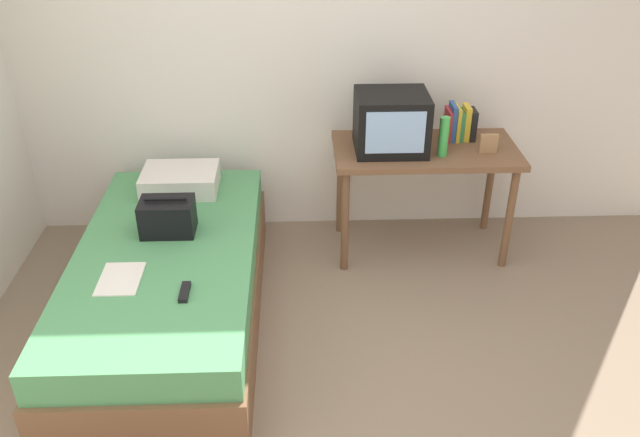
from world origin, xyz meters
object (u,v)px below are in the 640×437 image
(tv, at_px, (391,122))
(handbag, at_px, (168,217))
(book_row, at_px, (460,123))
(desk, at_px, (425,161))
(picture_frame, at_px, (489,143))
(magazine, at_px, (120,279))
(pillow, at_px, (180,180))
(water_bottle, at_px, (444,137))
(bed, at_px, (169,286))
(remote_dark, at_px, (185,292))

(tv, bearing_deg, handbag, -157.87)
(tv, relative_size, book_row, 1.88)
(desk, bearing_deg, picture_frame, -13.42)
(tv, distance_m, magazine, 1.85)
(pillow, bearing_deg, book_row, 5.20)
(water_bottle, height_order, pillow, water_bottle)
(desk, relative_size, picture_frame, 9.57)
(bed, distance_m, picture_frame, 2.10)
(bed, xyz_separation_m, tv, (1.32, 0.72, 0.68))
(bed, relative_size, magazine, 6.90)
(book_row, xyz_separation_m, picture_frame, (0.13, -0.22, -0.05))
(book_row, xyz_separation_m, pillow, (-1.79, -0.16, -0.29))
(bed, distance_m, remote_dark, 0.52)
(desk, bearing_deg, book_row, 29.64)
(book_row, bearing_deg, water_bottle, -121.63)
(book_row, xyz_separation_m, magazine, (-1.96, -1.15, -0.36))
(pillow, bearing_deg, handbag, -89.13)
(bed, height_order, desk, desk)
(water_bottle, bearing_deg, handbag, -165.21)
(book_row, relative_size, handbag, 0.78)
(desk, distance_m, water_bottle, 0.26)
(book_row, bearing_deg, picture_frame, -58.69)
(pillow, distance_m, magazine, 1.00)
(tv, xyz_separation_m, remote_dark, (-1.15, -1.13, -0.42))
(picture_frame, bearing_deg, tv, 173.14)
(picture_frame, relative_size, magazine, 0.42)
(bed, height_order, tv, tv)
(picture_frame, bearing_deg, bed, -161.42)
(handbag, relative_size, magazine, 1.03)
(book_row, height_order, remote_dark, book_row)
(tv, relative_size, picture_frame, 3.63)
(water_bottle, bearing_deg, remote_dark, -144.89)
(water_bottle, bearing_deg, bed, -159.41)
(tv, bearing_deg, water_bottle, -19.04)
(handbag, distance_m, remote_dark, 0.62)
(water_bottle, xyz_separation_m, book_row, (0.16, 0.26, -0.02))
(magazine, bearing_deg, bed, 57.82)
(tv, distance_m, handbag, 1.46)
(desk, distance_m, pillow, 1.56)
(water_bottle, relative_size, book_row, 1.07)
(bed, height_order, picture_frame, picture_frame)
(tv, height_order, remote_dark, tv)
(picture_frame, relative_size, remote_dark, 0.78)
(desk, height_order, tv, tv)
(bed, height_order, magazine, magazine)
(pillow, bearing_deg, desk, 1.08)
(pillow, height_order, remote_dark, pillow)
(water_bottle, xyz_separation_m, picture_frame, (0.29, 0.03, -0.06))
(desk, bearing_deg, water_bottle, -57.79)
(bed, xyz_separation_m, book_row, (1.78, 0.87, 0.61))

